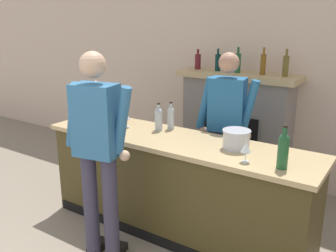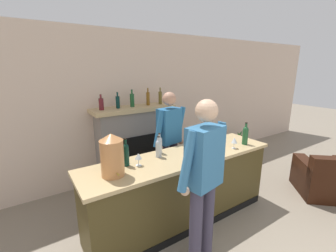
# 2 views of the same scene
# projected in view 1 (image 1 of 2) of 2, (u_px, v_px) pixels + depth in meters

# --- Properties ---
(wall_back_panel) EXTENTS (12.00, 0.07, 2.75)m
(wall_back_panel) POSITION_uv_depth(u_px,v_px,m) (236.00, 73.00, 4.88)
(wall_back_panel) COLOR beige
(wall_back_panel) RESTS_ON ground_plane
(bar_counter) EXTENTS (2.71, 0.69, 0.97)m
(bar_counter) POSITION_uv_depth(u_px,v_px,m) (175.00, 186.00, 3.65)
(bar_counter) COLOR #473B1C
(bar_counter) RESTS_ON ground_plane
(fireplace_stone) EXTENTS (1.49, 0.52, 1.74)m
(fireplace_stone) POSITION_uv_depth(u_px,v_px,m) (236.00, 127.00, 4.77)
(fireplace_stone) COLOR gray
(fireplace_stone) RESTS_ON ground_plane
(person_customer) EXTENTS (0.65, 0.36, 1.83)m
(person_customer) POSITION_uv_depth(u_px,v_px,m) (98.00, 150.00, 3.08)
(person_customer) COLOR #3C374B
(person_customer) RESTS_ON ground_plane
(person_bartender) EXTENTS (0.65, 0.35, 1.74)m
(person_bartender) POSITION_uv_depth(u_px,v_px,m) (226.00, 127.00, 3.92)
(person_bartender) COLOR #362E45
(person_bartender) RESTS_ON ground_plane
(copper_dispenser) EXTENTS (0.25, 0.29, 0.47)m
(copper_dispenser) POSITION_uv_depth(u_px,v_px,m) (97.00, 102.00, 3.93)
(copper_dispenser) COLOR #C47F48
(copper_dispenser) RESTS_ON bar_counter
(ice_bucket_steel) EXTENTS (0.25, 0.25, 0.17)m
(ice_bucket_steel) POSITION_uv_depth(u_px,v_px,m) (236.00, 139.00, 3.24)
(ice_bucket_steel) COLOR silver
(ice_bucket_steel) RESTS_ON bar_counter
(wine_bottle_rose_blush) EXTENTS (0.07, 0.07, 0.34)m
(wine_bottle_rose_blush) POSITION_uv_depth(u_px,v_px,m) (122.00, 110.00, 3.96)
(wine_bottle_rose_blush) COLOR black
(wine_bottle_rose_blush) RESTS_ON bar_counter
(wine_bottle_port_short) EXTENTS (0.07, 0.07, 0.30)m
(wine_bottle_port_short) POSITION_uv_depth(u_px,v_px,m) (114.00, 107.00, 4.19)
(wine_bottle_port_short) COLOR #244B18
(wine_bottle_port_short) RESTS_ON bar_counter
(wine_bottle_riesling_slim) EXTENTS (0.08, 0.08, 0.34)m
(wine_bottle_riesling_slim) POSITION_uv_depth(u_px,v_px,m) (283.00, 149.00, 2.79)
(wine_bottle_riesling_slim) COLOR #1F532C
(wine_bottle_riesling_slim) RESTS_ON bar_counter
(wine_bottle_burgundy_dark) EXTENTS (0.08, 0.08, 0.28)m
(wine_bottle_burgundy_dark) POSITION_uv_depth(u_px,v_px,m) (159.00, 118.00, 3.74)
(wine_bottle_burgundy_dark) COLOR #B1BAC3
(wine_bottle_burgundy_dark) RESTS_ON bar_counter
(wine_bottle_chardonnay_pale) EXTENTS (0.07, 0.07, 0.28)m
(wine_bottle_chardonnay_pale) POSITION_uv_depth(u_px,v_px,m) (171.00, 117.00, 3.79)
(wine_bottle_chardonnay_pale) COLOR #B3BCC0
(wine_bottle_chardonnay_pale) RESTS_ON bar_counter
(wine_glass_by_dispenser) EXTENTS (0.08, 0.08, 0.16)m
(wine_glass_by_dispenser) POSITION_uv_depth(u_px,v_px,m) (126.00, 117.00, 3.85)
(wine_glass_by_dispenser) COLOR silver
(wine_glass_by_dispenser) RESTS_ON bar_counter
(wine_glass_mid_counter) EXTENTS (0.08, 0.08, 0.16)m
(wine_glass_mid_counter) POSITION_uv_depth(u_px,v_px,m) (246.00, 148.00, 2.92)
(wine_glass_mid_counter) COLOR silver
(wine_glass_mid_counter) RESTS_ON bar_counter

